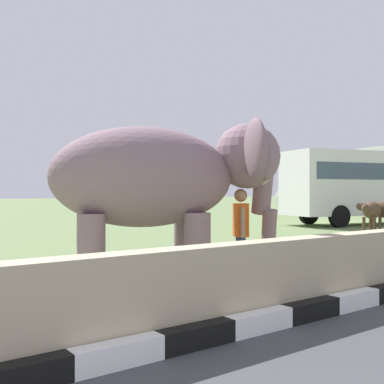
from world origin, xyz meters
name	(u,v)px	position (x,y,z in m)	size (l,w,h in m)	color
barrier_parapet	(187,293)	(2.00, 4.22, 0.50)	(28.00, 0.36, 1.00)	tan
elephant	(164,179)	(3.42, 6.83, 1.82)	(4.03, 3.24, 2.82)	slate
person_handler	(241,230)	(4.65, 6.25, 0.93)	(0.45, 0.59, 1.66)	navy
bus_white	(373,182)	(20.08, 13.44, 2.08)	(9.58, 4.83, 3.50)	silver
cow_near	(372,211)	(15.32, 10.48, 0.87)	(1.92, 1.03, 1.23)	#473323
cow_far	(384,210)	(16.32, 10.56, 0.87)	(1.14, 1.90, 1.23)	#473323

